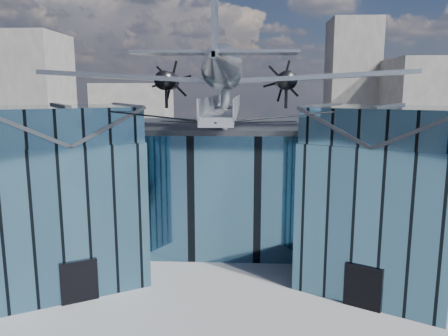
{
  "coord_description": "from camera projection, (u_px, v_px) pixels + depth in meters",
  "views": [
    {
      "loc": [
        1.45,
        -28.86,
        12.7
      ],
      "look_at": [
        0.0,
        2.0,
        7.2
      ],
      "focal_mm": 35.0,
      "sensor_mm": 36.0,
      "label": 1
    }
  ],
  "objects": [
    {
      "name": "museum",
      "position": [
        226.0,
        180.0,
        35.43
      ],
      "size": [
        32.88,
        24.5,
        17.6
      ],
      "color": "#406B84",
      "rests_on": "ground"
    },
    {
      "name": "bg_towers",
      "position": [
        245.0,
        106.0,
        78.51
      ],
      "size": [
        77.0,
        24.5,
        26.0
      ],
      "color": "slate",
      "rests_on": "ground"
    },
    {
      "name": "ground_plane",
      "position": [
        223.0,
        274.0,
        30.68
      ],
      "size": [
        120.0,
        120.0,
        0.0
      ],
      "primitive_type": "plane",
      "color": "gray"
    }
  ]
}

